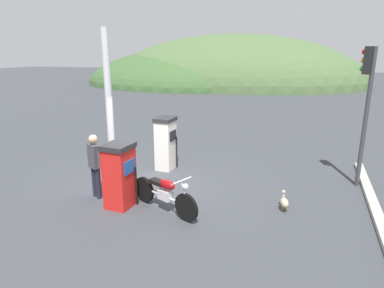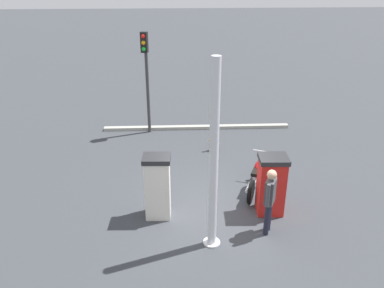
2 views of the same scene
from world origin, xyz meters
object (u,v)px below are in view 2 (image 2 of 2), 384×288
object	(u,v)px
canopy_support_pole	(214,163)
fuel_pump_far	(158,186)
roadside_traffic_light	(146,66)
motorcycle_near_pump	(257,175)
wandering_duck	(214,144)
fuel_pump_near	(271,184)
attendant_person	(270,197)

from	to	relation	value
canopy_support_pole	fuel_pump_far	bearing A→B (deg)	45.95
roadside_traffic_light	canopy_support_pole	distance (m)	7.12
motorcycle_near_pump	wandering_duck	world-z (taller)	motorcycle_near_pump
motorcycle_near_pump	wandering_duck	distance (m)	2.89
wandering_duck	fuel_pump_near	bearing A→B (deg)	-165.34
fuel_pump_far	canopy_support_pole	world-z (taller)	canopy_support_pole
fuel_pump_near	motorcycle_near_pump	bearing A→B (deg)	4.09
canopy_support_pole	motorcycle_near_pump	bearing A→B (deg)	-33.71
attendant_person	canopy_support_pole	bearing A→B (deg)	103.79
wandering_duck	roadside_traffic_light	xyz separation A→B (m)	(1.82, 2.34, 2.40)
motorcycle_near_pump	wandering_duck	bearing A→B (deg)	18.88
motorcycle_near_pump	canopy_support_pole	world-z (taller)	canopy_support_pole
fuel_pump_near	attendant_person	xyz separation A→B (m)	(-0.87, 0.27, 0.16)
wandering_duck	canopy_support_pole	size ratio (longest dim) A/B	0.11
fuel_pump_near	motorcycle_near_pump	size ratio (longest dim) A/B	0.81
fuel_pump_near	canopy_support_pole	xyz separation A→B (m)	(-1.21, 1.66, 1.29)
roadside_traffic_light	attendant_person	bearing A→B (deg)	-154.80
motorcycle_near_pump	wandering_duck	size ratio (longest dim) A/B	4.19
motorcycle_near_pump	roadside_traffic_light	world-z (taller)	roadside_traffic_light
attendant_person	wandering_duck	xyz separation A→B (m)	(4.74, 0.74, -0.75)
wandering_duck	roadside_traffic_light	world-z (taller)	roadside_traffic_light
attendant_person	wandering_duck	distance (m)	4.86
fuel_pump_near	roadside_traffic_light	world-z (taller)	roadside_traffic_light
motorcycle_near_pump	attendant_person	xyz separation A→B (m)	(-2.02, 0.19, 0.52)
fuel_pump_far	motorcycle_near_pump	bearing A→B (deg)	-67.83
fuel_pump_near	wandering_duck	size ratio (longest dim) A/B	3.39
attendant_person	motorcycle_near_pump	bearing A→B (deg)	-5.28
fuel_pump_far	canopy_support_pole	distance (m)	2.14
fuel_pump_near	motorcycle_near_pump	world-z (taller)	fuel_pump_near
roadside_traffic_light	fuel_pump_near	bearing A→B (deg)	-149.47
wandering_duck	roadside_traffic_light	distance (m)	3.81
fuel_pump_near	canopy_support_pole	world-z (taller)	canopy_support_pole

